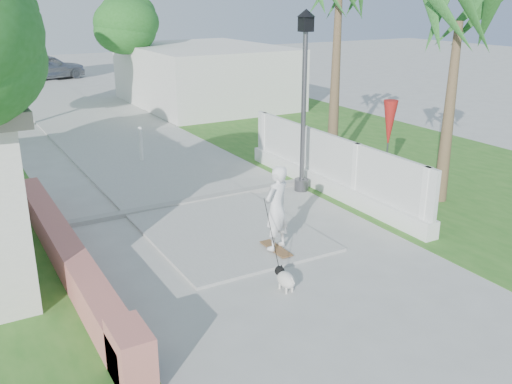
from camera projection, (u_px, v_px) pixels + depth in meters
ground at (346, 321)px, 8.74m from camera, size 90.00×90.00×0.00m
path_strip at (63, 108)px, 25.14m from camera, size 3.20×36.00×0.06m
curb at (189, 202)px, 13.65m from camera, size 6.50×0.25×0.10m
grass_right at (363, 148)px, 18.59m from camera, size 8.00×20.00×0.01m
pink_wall at (71, 261)px, 10.01m from camera, size 0.45×8.20×0.80m
lattice_fence at (330, 172)px, 14.27m from camera, size 0.35×7.00×1.50m
building_right at (204, 75)px, 25.90m from camera, size 6.00×8.00×2.60m
street_lamp at (304, 96)px, 13.82m from camera, size 0.44×0.44×4.44m
bollard at (141, 143)px, 16.85m from camera, size 0.14×0.14×1.09m
patio_umbrella at (389, 125)px, 14.14m from camera, size 0.36×0.36×2.30m
tree_path_right at (128, 24)px, 25.51m from camera, size 3.00×3.00×4.79m
palm_far at (339, 5)px, 14.77m from camera, size 1.80×1.80×5.30m
palm_near at (458, 32)px, 12.61m from camera, size 1.80×1.80×4.70m
skateboarder at (274, 220)px, 10.46m from camera, size 0.98×1.59×1.76m
dog at (285, 278)px, 9.61m from camera, size 0.27×0.57×0.39m
parked_car at (46, 67)px, 33.42m from camera, size 4.73×3.04×1.50m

